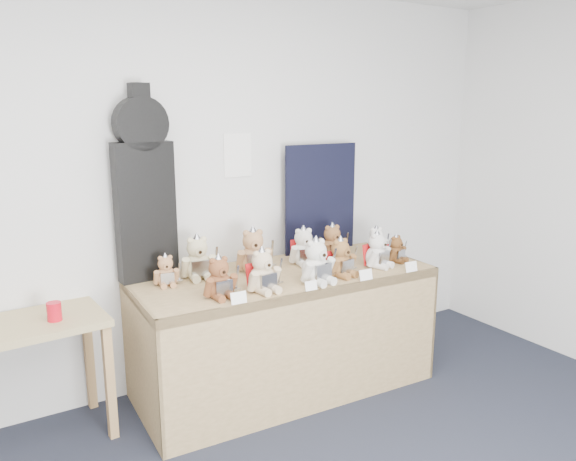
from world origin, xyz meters
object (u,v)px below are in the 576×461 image
display_table (290,301)px  guitar_case (144,187)px  teddy_front_centre (317,263)px  teddy_front_right (341,259)px  side_table (22,345)px  red_cup (54,311)px  teddy_back_centre_right (304,248)px  teddy_back_centre_left (253,253)px  teddy_front_end (396,250)px  teddy_front_left (263,273)px  teddy_back_far_left (166,272)px  teddy_back_right (333,243)px  teddy_front_far_right (377,251)px  teddy_back_left (198,259)px  teddy_back_end (376,241)px  teddy_front_far_left (220,279)px

display_table → guitar_case: bearing=154.0°
teddy_front_centre → teddy_front_right: 0.22m
side_table → red_cup: bearing=-20.8°
teddy_front_centre → red_cup: bearing=157.5°
teddy_back_centre_right → teddy_back_centre_left: bearing=-172.4°
side_table → teddy_front_right: bearing=-16.6°
red_cup → teddy_front_right: (1.70, -0.39, 0.14)m
teddy_front_end → teddy_front_left: bearing=169.9°
guitar_case → teddy_back_far_left: bearing=-79.5°
teddy_back_centre_right → teddy_back_right: size_ratio=1.03×
teddy_front_far_right → teddy_back_far_left: bearing=148.0°
teddy_back_left → teddy_back_end: teddy_back_left is taller
guitar_case → teddy_back_left: guitar_case is taller
side_table → teddy_front_right: (1.87, -0.44, 0.32)m
teddy_back_end → guitar_case: bearing=179.2°
teddy_front_left → teddy_back_left: bearing=110.2°
teddy_back_far_left → teddy_front_far_right: bearing=-5.9°
red_cup → teddy_front_far_right: size_ratio=0.38×
side_table → teddy_front_far_left: 1.15m
side_table → teddy_back_right: teddy_back_right is taller
teddy_front_far_right → teddy_front_end: teddy_front_far_right is taller
teddy_front_centre → teddy_back_far_left: 0.94m
teddy_back_centre_left → teddy_back_far_left: bearing=-169.2°
red_cup → teddy_front_far_left: size_ratio=0.38×
side_table → teddy_back_centre_right: teddy_back_centre_right is taller
teddy_front_right → teddy_back_right: 0.42m
teddy_back_far_left → guitar_case: bearing=113.6°
teddy_front_right → teddy_front_far_left: bearing=167.3°
teddy_back_centre_left → teddy_back_far_left: 0.60m
teddy_back_left → teddy_back_end: (1.38, -0.13, -0.03)m
teddy_front_end → teddy_back_centre_right: size_ratio=0.74×
red_cup → teddy_back_left: teddy_back_left is taller
teddy_back_centre_right → teddy_back_end: bearing=7.2°
side_table → teddy_front_end: 2.46m
teddy_front_left → teddy_back_right: size_ratio=1.04×
teddy_front_far_left → teddy_back_left: 0.41m
teddy_back_end → display_table: bearing=-161.2°
teddy_front_left → teddy_front_right: size_ratio=1.03×
guitar_case → teddy_front_right: (1.08, -0.60, -0.48)m
red_cup → teddy_front_far_left: bearing=-22.3°
teddy_front_left → teddy_front_centre: size_ratio=0.92×
teddy_front_centre → teddy_front_far_right: teddy_front_centre is taller
teddy_back_right → teddy_back_left: bearing=178.2°
teddy_back_left → teddy_back_centre_right: teddy_back_left is taller
teddy_front_end → teddy_back_end: 0.25m
teddy_back_right → teddy_back_far_left: size_ratio=1.30×
red_cup → teddy_front_centre: teddy_front_centre is taller
side_table → teddy_back_left: size_ratio=2.92×
display_table → teddy_back_end: size_ratio=8.78×
teddy_front_end → teddy_back_far_left: (-1.58, 0.34, 0.00)m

